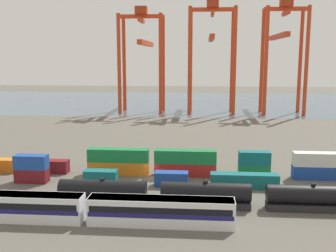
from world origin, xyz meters
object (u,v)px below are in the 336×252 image
object	(u,v)px
passenger_train	(86,208)
gantry_crane_west	(143,50)
gantry_crane_central	(212,46)
gantry_crane_east	(283,46)
freight_tank_row	(259,196)
shipping_container_10	(185,169)

from	to	relation	value
passenger_train	gantry_crane_west	distance (m)	121.89
gantry_crane_central	gantry_crane_east	size ratio (longest dim) A/B	1.00
freight_tank_row	gantry_crane_east	distance (m)	117.07
passenger_train	gantry_crane_central	size ratio (longest dim) A/B	0.90
freight_tank_row	gantry_crane_east	size ratio (longest dim) A/B	1.36
freight_tank_row	gantry_crane_west	xyz separation A→B (m)	(-34.08, 111.85, 24.26)
shipping_container_10	gantry_crane_central	bearing A→B (deg)	85.77
freight_tank_row	shipping_container_10	world-z (taller)	freight_tank_row
passenger_train	gantry_crane_west	size ratio (longest dim) A/B	0.95
gantry_crane_central	gantry_crane_west	bearing A→B (deg)	178.13
freight_tank_row	gantry_crane_central	bearing A→B (deg)	92.57
gantry_crane_east	freight_tank_row	bearing A→B (deg)	-102.20
shipping_container_10	gantry_crane_central	distance (m)	98.24
gantry_crane_east	gantry_crane_central	bearing A→B (deg)	-178.58
gantry_crane_central	gantry_crane_east	bearing A→B (deg)	1.42
passenger_train	gantry_crane_east	size ratio (longest dim) A/B	0.90
freight_tank_row	gantry_crane_central	size ratio (longest dim) A/B	1.36
shipping_container_10	gantry_crane_east	size ratio (longest dim) A/B	0.26
passenger_train	gantry_crane_east	distance (m)	131.19
freight_tank_row	gantry_crane_central	xyz separation A→B (m)	(-4.97, 110.90, 25.65)
freight_tank_row	gantry_crane_central	world-z (taller)	gantry_crane_central
passenger_train	freight_tank_row	size ratio (longest dim) A/B	0.66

